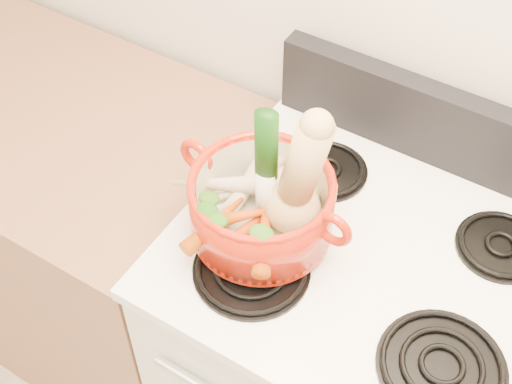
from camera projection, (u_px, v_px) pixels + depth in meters
The scene contains 23 objects.
wall_back at pixel (487, 10), 1.30m from camera, with size 3.50×0.02×2.60m, color silver.
stove_body at pixel (353, 375), 1.74m from camera, with size 0.76×0.65×0.92m, color silver.
cooktop at pixel (379, 260), 1.38m from camera, with size 0.78×0.67×0.03m, color white.
control_backsplash at pixel (448, 130), 1.47m from camera, with size 0.76×0.05×0.18m, color black.
counter_left at pixel (30, 202), 2.11m from camera, with size 1.36×0.65×0.90m, color #906044.
burner_front_left at pixel (252, 268), 1.34m from camera, with size 0.22×0.22×0.02m, color black.
burner_front_right at pixel (442, 365), 1.20m from camera, with size 0.22×0.22×0.02m, color black.
burner_back_left at pixel (327, 169), 1.50m from camera, with size 0.17×0.17×0.02m, color black.
burner_back_right at pixel (501, 245), 1.37m from camera, with size 0.17×0.17×0.02m, color black.
dutch_oven at pixel (262, 207), 1.34m from camera, with size 0.27×0.27×0.13m, color #AB1D0A.
pot_handle_left at pixel (196, 156), 1.36m from camera, with size 0.08×0.08×0.02m, color #AB1D0A.
pot_handle_right at pixel (333, 229), 1.24m from camera, with size 0.08×0.08×0.02m, color #AB1D0A.
squash at pixel (294, 175), 1.26m from camera, with size 0.11×0.11×0.28m, color tan, non-canonical shape.
leek at pixel (266, 167), 1.27m from camera, with size 0.04×0.04×0.28m, color white.
ginger at pixel (292, 190), 1.38m from camera, with size 0.09×0.07×0.05m, color tan.
parsnip_0 at pixel (241, 196), 1.37m from camera, with size 0.05×0.05×0.25m, color beige.
parsnip_1 at pixel (246, 187), 1.39m from camera, with size 0.04×0.04×0.18m, color beige.
parsnip_2 at pixel (254, 178), 1.39m from camera, with size 0.04×0.04×0.20m, color #EEE8C2.
parsnip_3 at pixel (220, 183), 1.38m from camera, with size 0.04×0.04×0.19m, color beige.
carrot_0 at pixel (248, 228), 1.33m from camera, with size 0.03×0.03×0.15m, color #C74009.
carrot_1 at pixel (214, 225), 1.33m from camera, with size 0.03×0.03×0.15m, color #C45A09.
carrot_2 at pixel (264, 233), 1.31m from camera, with size 0.03×0.03×0.19m, color #C35209.
carrot_3 at pixel (246, 216), 1.32m from camera, with size 0.03×0.03×0.13m, color #D8570A.
Camera 1 is at (0.22, 0.59, 2.06)m, focal length 50.00 mm.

